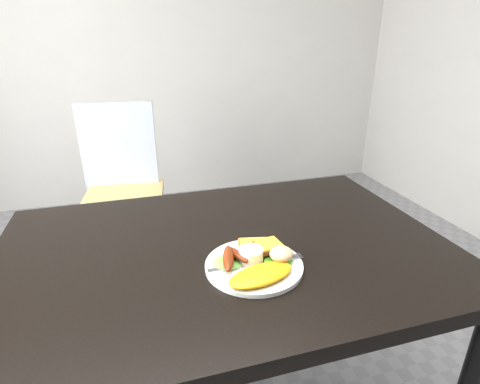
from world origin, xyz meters
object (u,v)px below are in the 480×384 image
object	(u,v)px
dining_table	(226,252)
plate	(254,265)
person	(86,164)
dining_chair	(124,199)

from	to	relation	value
dining_table	plate	xyz separation A→B (m)	(0.04, -0.12, 0.03)
dining_table	person	bearing A→B (deg)	120.85
dining_chair	person	distance (m)	0.60
person	plate	bearing A→B (deg)	96.92
dining_table	person	world-z (taller)	person
dining_table	dining_chair	world-z (taller)	dining_table
dining_chair	dining_table	bearing A→B (deg)	-68.01
dining_table	dining_chair	size ratio (longest dim) A/B	2.90
dining_table	plate	world-z (taller)	plate
dining_chair	plate	size ratio (longest dim) A/B	1.74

